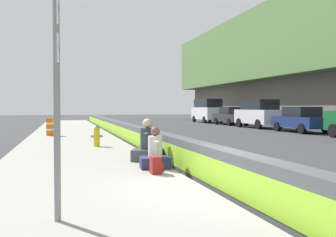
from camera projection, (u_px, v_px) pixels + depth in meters
name	position (u px, v px, depth m)	size (l,w,h in m)	color
ground_plane	(229.00, 194.00, 7.32)	(160.00, 160.00, 0.00)	#353538
sidewalk_strip	(89.00, 199.00, 6.61)	(80.00, 4.40, 0.14)	gray
jersey_barrier	(229.00, 172.00, 7.30)	(76.00, 0.45, 0.85)	#47474C
route_sign_post	(57.00, 65.00, 5.07)	(0.44, 0.09, 3.60)	gray
fire_hydrant	(97.00, 135.00, 14.93)	(0.26, 0.46, 0.88)	gold
seated_person_foreground	(155.00, 155.00, 9.59)	(0.71, 0.81, 1.04)	#23284C
seated_person_middle	(147.00, 147.00, 10.97)	(0.97, 1.05, 1.20)	#424247
backpack	(156.00, 165.00, 8.76)	(0.32, 0.28, 0.40)	maroon
construction_barrel	(51.00, 127.00, 20.57)	(0.54, 0.54, 0.95)	orange
parked_car_fourth	(301.00, 119.00, 25.35)	(4.52, 1.99, 1.71)	navy
parked_car_midline	(259.00, 113.00, 30.68)	(4.86, 2.18, 2.28)	silver
parked_car_far	(231.00, 116.00, 36.04)	(4.54, 2.03, 1.71)	#28282D
parked_car_farther	(207.00, 110.00, 41.84)	(5.11, 2.11, 2.56)	silver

